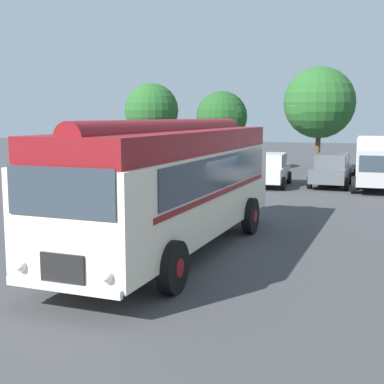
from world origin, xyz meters
The scene contains 8 objects.
ground_plane centered at (0.00, 0.00, 0.00)m, with size 120.00×120.00×0.00m, color #3D3D3F.
vintage_bus centered at (-0.27, -0.13, 1.89)m, with size 3.24×10.24×3.49m.
car_near_left centered at (-0.29, 14.08, 0.85)m, with size 2.05×4.25×1.66m.
car_mid_left centered at (2.76, 14.91, 0.85)m, with size 2.14×4.29×1.66m.
box_van centered at (4.97, 14.75, 1.36)m, with size 2.33×5.77×2.50m.
tree_far_left centered at (-9.54, 20.99, 3.91)m, with size 3.67×3.67×5.77m.
tree_left_of_centre centered at (-4.52, 20.72, 3.49)m, with size 3.35×3.31×5.17m.
tree_centre centered at (1.37, 21.13, 4.30)m, with size 4.42×4.42×6.59m.
Camera 1 is at (4.51, -13.09, 3.58)m, focal length 50.00 mm.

